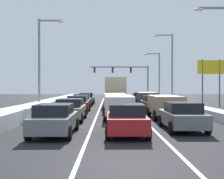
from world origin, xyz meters
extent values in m
plane|color=black|center=(0.00, 19.19, 0.00)|extent=(124.76, 124.76, 0.00)
cube|color=silver|center=(1.70, 23.99, 0.00)|extent=(0.14, 52.78, 0.01)
cube|color=silver|center=(-1.70, 23.99, 0.00)|extent=(0.14, 52.78, 0.01)
cube|color=white|center=(7.00, 23.99, 0.32)|extent=(1.25, 52.78, 0.64)
cube|color=white|center=(-7.00, 23.99, 0.44)|extent=(1.86, 52.78, 0.88)
cube|color=slate|center=(3.22, 7.71, 0.63)|extent=(1.82, 4.50, 0.70)
cube|color=black|center=(3.22, 7.56, 1.23)|extent=(1.64, 2.20, 0.55)
cube|color=red|center=(2.52, 5.51, 0.75)|extent=(0.24, 0.08, 0.14)
cube|color=red|center=(3.91, 5.51, 0.75)|extent=(0.24, 0.08, 0.14)
cylinder|color=black|center=(2.33, 9.26, 0.33)|extent=(0.22, 0.66, 0.66)
cylinder|color=black|center=(4.11, 9.26, 0.33)|extent=(0.22, 0.66, 0.66)
cylinder|color=black|center=(2.33, 6.16, 0.33)|extent=(0.22, 0.66, 0.66)
cylinder|color=black|center=(4.11, 6.16, 0.33)|extent=(0.22, 0.66, 0.66)
cube|color=#937F60|center=(3.37, 13.51, 1.04)|extent=(1.95, 4.90, 1.25)
cube|color=black|center=(3.37, 11.10, 1.32)|extent=(1.56, 0.06, 0.55)
cube|color=red|center=(2.59, 11.11, 0.94)|extent=(0.20, 0.08, 0.28)
cube|color=red|center=(4.15, 11.11, 0.94)|extent=(0.20, 0.08, 0.28)
cylinder|color=black|center=(2.41, 15.21, 0.37)|extent=(0.25, 0.74, 0.74)
cylinder|color=black|center=(4.32, 15.21, 0.37)|extent=(0.25, 0.74, 0.74)
cylinder|color=black|center=(2.41, 11.81, 0.37)|extent=(0.25, 0.74, 0.74)
cylinder|color=black|center=(4.32, 11.81, 0.37)|extent=(0.25, 0.74, 0.74)
cube|color=maroon|center=(3.33, 19.56, 0.63)|extent=(1.82, 4.50, 0.70)
cube|color=black|center=(3.33, 19.41, 1.23)|extent=(1.64, 2.20, 0.55)
cube|color=red|center=(2.64, 17.36, 0.75)|extent=(0.24, 0.08, 0.14)
cube|color=red|center=(4.03, 17.36, 0.75)|extent=(0.24, 0.08, 0.14)
cylinder|color=black|center=(2.44, 21.11, 0.33)|extent=(0.22, 0.66, 0.66)
cylinder|color=black|center=(4.22, 21.11, 0.33)|extent=(0.22, 0.66, 0.66)
cylinder|color=black|center=(2.44, 18.01, 0.33)|extent=(0.22, 0.66, 0.66)
cylinder|color=black|center=(4.22, 18.01, 0.33)|extent=(0.22, 0.66, 0.66)
cube|color=#38383D|center=(3.54, 25.46, 1.04)|extent=(1.95, 4.90, 1.25)
cube|color=black|center=(3.54, 23.05, 1.32)|extent=(1.56, 0.06, 0.55)
cube|color=red|center=(2.76, 23.06, 0.94)|extent=(0.20, 0.08, 0.28)
cube|color=red|center=(4.32, 23.06, 0.94)|extent=(0.20, 0.08, 0.28)
cylinder|color=black|center=(2.58, 27.16, 0.37)|extent=(0.25, 0.74, 0.74)
cylinder|color=black|center=(4.49, 27.16, 0.37)|extent=(0.25, 0.74, 0.74)
cylinder|color=black|center=(2.58, 23.76, 0.37)|extent=(0.25, 0.74, 0.74)
cylinder|color=black|center=(4.49, 23.76, 0.37)|extent=(0.25, 0.74, 0.74)
cube|color=#1E5633|center=(3.40, 32.30, 0.63)|extent=(1.82, 4.50, 0.70)
cube|color=black|center=(3.40, 32.15, 1.23)|extent=(1.64, 2.20, 0.55)
cube|color=red|center=(2.71, 30.10, 0.75)|extent=(0.24, 0.08, 0.14)
cube|color=red|center=(4.09, 30.10, 0.75)|extent=(0.24, 0.08, 0.14)
cylinder|color=black|center=(2.51, 33.85, 0.33)|extent=(0.22, 0.66, 0.66)
cylinder|color=black|center=(4.29, 33.85, 0.33)|extent=(0.22, 0.66, 0.66)
cylinder|color=black|center=(2.51, 30.75, 0.33)|extent=(0.22, 0.66, 0.66)
cylinder|color=black|center=(4.29, 30.75, 0.33)|extent=(0.22, 0.66, 0.66)
cube|color=maroon|center=(0.11, 6.18, 0.63)|extent=(1.82, 4.50, 0.70)
cube|color=black|center=(0.11, 6.03, 1.23)|extent=(1.64, 2.20, 0.55)
cube|color=red|center=(-0.58, 3.98, 0.75)|extent=(0.24, 0.08, 0.14)
cube|color=red|center=(0.80, 3.98, 0.75)|extent=(0.24, 0.08, 0.14)
cylinder|color=black|center=(-0.78, 7.73, 0.33)|extent=(0.22, 0.66, 0.66)
cylinder|color=black|center=(1.00, 7.73, 0.33)|extent=(0.22, 0.66, 0.66)
cylinder|color=black|center=(-0.78, 4.63, 0.33)|extent=(0.22, 0.66, 0.66)
cylinder|color=black|center=(1.00, 4.63, 0.33)|extent=(0.22, 0.66, 0.66)
cube|color=silver|center=(-0.01, 13.26, 1.04)|extent=(1.95, 4.90, 1.25)
cube|color=black|center=(-0.01, 10.85, 1.32)|extent=(1.56, 0.06, 0.55)
cube|color=red|center=(-0.79, 10.86, 0.94)|extent=(0.20, 0.08, 0.28)
cube|color=red|center=(0.77, 10.86, 0.94)|extent=(0.20, 0.08, 0.28)
cylinder|color=black|center=(-0.96, 14.96, 0.37)|extent=(0.25, 0.74, 0.74)
cylinder|color=black|center=(0.95, 14.96, 0.37)|extent=(0.25, 0.74, 0.74)
cylinder|color=black|center=(-0.96, 11.56, 0.37)|extent=(0.25, 0.74, 0.74)
cylinder|color=black|center=(0.95, 11.56, 0.37)|extent=(0.25, 0.74, 0.74)
cube|color=#B7BABF|center=(-0.17, 19.85, 1.04)|extent=(1.95, 4.90, 1.25)
cube|color=black|center=(-0.17, 17.44, 1.32)|extent=(1.56, 0.06, 0.55)
cube|color=red|center=(-0.95, 17.45, 0.94)|extent=(0.20, 0.08, 0.28)
cube|color=red|center=(0.61, 17.45, 0.94)|extent=(0.20, 0.08, 0.28)
cylinder|color=black|center=(-1.13, 21.55, 0.37)|extent=(0.25, 0.74, 0.74)
cylinder|color=black|center=(0.78, 21.55, 0.37)|extent=(0.25, 0.74, 0.74)
cylinder|color=black|center=(-1.13, 18.15, 0.37)|extent=(0.25, 0.74, 0.74)
cylinder|color=black|center=(0.78, 18.15, 0.37)|extent=(0.25, 0.74, 0.74)
cube|color=black|center=(0.02, 30.21, 1.56)|extent=(2.35, 2.20, 2.00)
cube|color=#D1C18C|center=(0.02, 26.61, 2.06)|extent=(2.35, 5.00, 2.60)
cylinder|color=black|center=(-1.11, 30.51, 0.46)|extent=(0.28, 0.92, 0.92)
cylinder|color=black|center=(1.14, 30.51, 0.46)|extent=(0.28, 0.92, 0.92)
cylinder|color=black|center=(-1.11, 25.11, 0.46)|extent=(0.28, 0.92, 0.92)
cylinder|color=black|center=(1.14, 25.11, 0.46)|extent=(0.28, 0.92, 0.92)
cube|color=navy|center=(0.11, 34.88, 0.63)|extent=(1.82, 4.50, 0.70)
cube|color=black|center=(0.11, 34.73, 1.23)|extent=(1.64, 2.20, 0.55)
cube|color=red|center=(-0.58, 32.68, 0.75)|extent=(0.24, 0.08, 0.14)
cube|color=red|center=(0.80, 32.68, 0.75)|extent=(0.24, 0.08, 0.14)
cylinder|color=black|center=(-0.78, 36.43, 0.33)|extent=(0.22, 0.66, 0.66)
cylinder|color=black|center=(1.00, 36.43, 0.33)|extent=(0.22, 0.66, 0.66)
cylinder|color=black|center=(-0.78, 33.33, 0.33)|extent=(0.22, 0.66, 0.66)
cylinder|color=black|center=(1.00, 33.33, 0.33)|extent=(0.22, 0.66, 0.66)
cube|color=slate|center=(-3.36, 6.17, 0.63)|extent=(1.82, 4.50, 0.70)
cube|color=black|center=(-3.36, 6.02, 1.23)|extent=(1.64, 2.20, 0.55)
cube|color=red|center=(-4.05, 3.97, 0.75)|extent=(0.24, 0.08, 0.14)
cube|color=red|center=(-2.67, 3.97, 0.75)|extent=(0.24, 0.08, 0.14)
cylinder|color=black|center=(-4.25, 7.72, 0.33)|extent=(0.22, 0.66, 0.66)
cylinder|color=black|center=(-2.47, 7.72, 0.33)|extent=(0.22, 0.66, 0.66)
cylinder|color=black|center=(-4.25, 4.62, 0.33)|extent=(0.22, 0.66, 0.66)
cylinder|color=black|center=(-2.47, 4.62, 0.33)|extent=(0.22, 0.66, 0.66)
cube|color=#937F60|center=(-3.38, 12.32, 0.63)|extent=(1.82, 4.50, 0.70)
cube|color=black|center=(-3.38, 12.17, 1.23)|extent=(1.64, 2.20, 0.55)
cube|color=red|center=(-4.07, 10.12, 0.75)|extent=(0.24, 0.08, 0.14)
cube|color=red|center=(-2.69, 10.12, 0.75)|extent=(0.24, 0.08, 0.14)
cylinder|color=black|center=(-4.27, 13.87, 0.33)|extent=(0.22, 0.66, 0.66)
cylinder|color=black|center=(-2.49, 13.87, 0.33)|extent=(0.22, 0.66, 0.66)
cylinder|color=black|center=(-4.27, 10.77, 0.33)|extent=(0.22, 0.66, 0.66)
cylinder|color=black|center=(-2.49, 10.77, 0.33)|extent=(0.22, 0.66, 0.66)
cube|color=maroon|center=(-3.49, 18.47, 0.63)|extent=(1.82, 4.50, 0.70)
cube|color=black|center=(-3.49, 18.32, 1.23)|extent=(1.64, 2.20, 0.55)
cube|color=red|center=(-4.18, 16.27, 0.75)|extent=(0.24, 0.08, 0.14)
cube|color=red|center=(-2.80, 16.27, 0.75)|extent=(0.24, 0.08, 0.14)
cylinder|color=black|center=(-4.38, 20.02, 0.33)|extent=(0.22, 0.66, 0.66)
cylinder|color=black|center=(-2.60, 20.02, 0.33)|extent=(0.22, 0.66, 0.66)
cylinder|color=black|center=(-4.38, 16.92, 0.33)|extent=(0.22, 0.66, 0.66)
cylinder|color=black|center=(-2.60, 16.92, 0.33)|extent=(0.22, 0.66, 0.66)
cube|color=#38383D|center=(-3.64, 24.23, 0.63)|extent=(1.82, 4.50, 0.70)
cube|color=black|center=(-3.64, 24.08, 1.23)|extent=(1.64, 2.20, 0.55)
cube|color=red|center=(-4.33, 22.03, 0.75)|extent=(0.24, 0.08, 0.14)
cube|color=red|center=(-2.94, 22.03, 0.75)|extent=(0.24, 0.08, 0.14)
cylinder|color=black|center=(-4.53, 25.78, 0.33)|extent=(0.22, 0.66, 0.66)
cylinder|color=black|center=(-2.75, 25.78, 0.33)|extent=(0.22, 0.66, 0.66)
cylinder|color=black|center=(-4.53, 22.68, 0.33)|extent=(0.22, 0.66, 0.66)
cylinder|color=black|center=(-2.75, 22.68, 0.33)|extent=(0.22, 0.66, 0.66)
cube|color=#1E5633|center=(-3.63, 30.79, 0.63)|extent=(1.82, 4.50, 0.70)
cube|color=black|center=(-3.63, 30.64, 1.23)|extent=(1.64, 2.20, 0.55)
cube|color=red|center=(-4.32, 28.59, 0.75)|extent=(0.24, 0.08, 0.14)
cube|color=red|center=(-2.93, 28.59, 0.75)|extent=(0.24, 0.08, 0.14)
cylinder|color=black|center=(-4.52, 32.34, 0.33)|extent=(0.22, 0.66, 0.66)
cylinder|color=black|center=(-2.74, 32.34, 0.33)|extent=(0.22, 0.66, 0.66)
cylinder|color=black|center=(-4.52, 29.24, 0.33)|extent=(0.22, 0.66, 0.66)
cylinder|color=black|center=(-2.74, 29.24, 0.33)|extent=(0.22, 0.66, 0.66)
cylinder|color=slate|center=(6.60, 47.99, 3.10)|extent=(0.28, 0.28, 6.20)
cube|color=slate|center=(1.20, 47.99, 5.95)|extent=(10.80, 0.20, 0.20)
cube|color=black|center=(3.40, 47.99, 5.38)|extent=(0.34, 0.34, 0.95)
sphere|color=#4C0A0A|center=(3.40, 47.80, 5.66)|extent=(0.22, 0.22, 0.22)
sphere|color=#F2AD14|center=(3.40, 47.80, 5.38)|extent=(0.22, 0.22, 0.22)
sphere|color=#0C3819|center=(3.40, 47.80, 5.09)|extent=(0.22, 0.22, 0.22)
cube|color=black|center=(0.00, 47.99, 5.38)|extent=(0.34, 0.34, 0.95)
sphere|color=#4C0A0A|center=(0.00, 47.80, 5.66)|extent=(0.22, 0.22, 0.22)
sphere|color=#F2AD14|center=(0.00, 47.80, 5.38)|extent=(0.22, 0.22, 0.22)
sphere|color=#0C3819|center=(0.00, 47.80, 5.09)|extent=(0.22, 0.22, 0.22)
cube|color=black|center=(-3.40, 47.99, 5.38)|extent=(0.34, 0.34, 0.95)
sphere|color=#4C0A0A|center=(-3.40, 47.80, 5.66)|extent=(0.22, 0.22, 0.22)
sphere|color=#F2AD14|center=(-3.40, 47.80, 5.38)|extent=(0.22, 0.22, 0.22)
sphere|color=#0C3819|center=(-3.40, 47.80, 5.09)|extent=(0.22, 0.22, 0.22)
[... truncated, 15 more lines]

